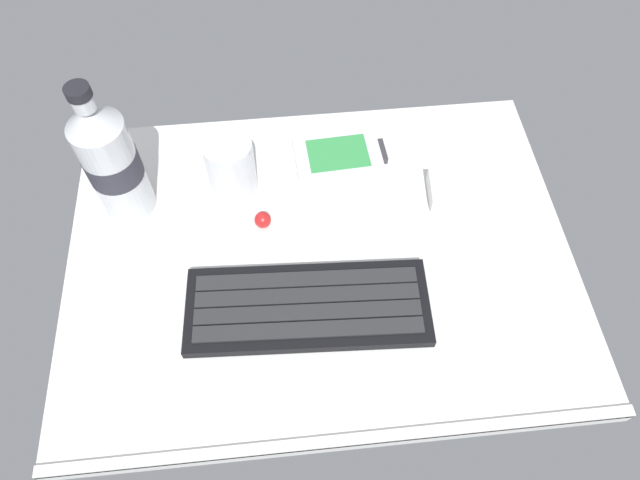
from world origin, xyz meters
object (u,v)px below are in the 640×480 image
object	(u,v)px
trackball_mouse	(263,220)
charger_block	(455,190)
keyboard	(308,307)
handheld_device	(339,156)
water_bottle	(111,161)
juice_cup	(231,167)

from	to	relation	value
trackball_mouse	charger_block	bearing A→B (deg)	4.78
keyboard	handheld_device	distance (cm)	23.64
water_bottle	trackball_mouse	size ratio (longest dim) A/B	9.45
handheld_device	charger_block	bearing A→B (deg)	-27.71
keyboard	water_bottle	world-z (taller)	water_bottle
juice_cup	trackball_mouse	size ratio (longest dim) A/B	3.86
handheld_device	charger_block	world-z (taller)	charger_block
trackball_mouse	water_bottle	bearing A→B (deg)	163.72
juice_cup	trackball_mouse	world-z (taller)	juice_cup
keyboard	charger_block	xyz separation A→B (cm)	(21.23, 14.97, 0.39)
charger_block	juice_cup	bearing A→B (deg)	171.04
handheld_device	trackball_mouse	bearing A→B (deg)	-138.31
keyboard	trackball_mouse	xyz separation A→B (cm)	(-4.75, 12.80, 0.29)
juice_cup	charger_block	xyz separation A→B (cm)	(29.60, -4.67, -2.71)
handheld_device	water_bottle	size ratio (longest dim) A/B	0.63
handheld_device	trackball_mouse	xyz separation A→B (cm)	(-11.17, -9.95, 0.37)
keyboard	handheld_device	xyz separation A→B (cm)	(6.42, 22.75, -0.08)
trackball_mouse	juice_cup	bearing A→B (deg)	117.90
handheld_device	juice_cup	bearing A→B (deg)	-168.12
charger_block	trackball_mouse	size ratio (longest dim) A/B	3.18
trackball_mouse	handheld_device	bearing A→B (deg)	41.69
charger_block	trackball_mouse	distance (cm)	26.07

